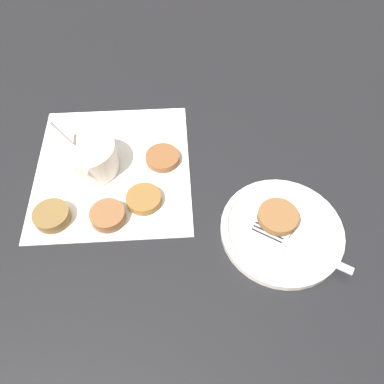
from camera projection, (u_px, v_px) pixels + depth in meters
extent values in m
plane|color=black|center=(103.00, 161.00, 0.73)|extent=(4.00, 4.00, 0.00)
cube|color=white|center=(113.00, 168.00, 0.71)|extent=(0.34, 0.32, 0.00)
cylinder|color=silver|center=(89.00, 157.00, 0.69)|extent=(0.10, 0.10, 0.06)
cylinder|color=#C65123|center=(91.00, 161.00, 0.70)|extent=(0.09, 0.09, 0.03)
cone|color=silver|center=(87.00, 171.00, 0.65)|extent=(0.02, 0.02, 0.02)
cylinder|color=silver|center=(72.00, 143.00, 0.66)|extent=(0.02, 0.05, 0.10)
cylinder|color=brown|center=(144.00, 199.00, 0.66)|extent=(0.06, 0.06, 0.01)
cylinder|color=brown|center=(108.00, 215.00, 0.64)|extent=(0.06, 0.06, 0.02)
cylinder|color=brown|center=(163.00, 158.00, 0.72)|extent=(0.07, 0.07, 0.01)
cylinder|color=brown|center=(52.00, 216.00, 0.64)|extent=(0.06, 0.06, 0.02)
cylinder|color=silver|center=(282.00, 230.00, 0.63)|extent=(0.21, 0.21, 0.01)
torus|color=silver|center=(283.00, 228.00, 0.62)|extent=(0.20, 0.20, 0.01)
cylinder|color=brown|center=(278.00, 217.00, 0.62)|extent=(0.07, 0.07, 0.02)
cube|color=silver|center=(319.00, 256.00, 0.59)|extent=(0.08, 0.09, 0.00)
cube|color=silver|center=(268.00, 233.00, 0.61)|extent=(0.06, 0.07, 0.00)
cube|color=black|center=(270.00, 229.00, 0.61)|extent=(0.03, 0.04, 0.00)
cube|color=black|center=(268.00, 232.00, 0.61)|extent=(0.03, 0.04, 0.00)
cube|color=black|center=(267.00, 236.00, 0.61)|extent=(0.03, 0.04, 0.00)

